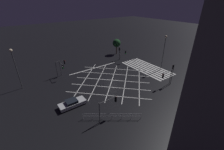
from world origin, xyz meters
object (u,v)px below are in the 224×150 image
object	(u,v)px
traffic_light_se_cross	(119,51)
street_lamp_east	(165,45)
traffic_light_ne_cross	(61,65)
traffic_light_se_main	(123,53)
street_tree_near	(117,43)
traffic_light_sw_main	(173,71)
waiting_car	(72,103)
traffic_light_sw_cross	(166,75)
traffic_light_nw_cross	(109,104)
traffic_light_ne_main	(62,67)
street_tree_far	(203,69)
street_lamp_west	(14,60)

from	to	relation	value
traffic_light_se_cross	street_lamp_east	xyz separation A→B (m)	(-11.68, -4.47, 3.70)
traffic_light_ne_cross	traffic_light_se_main	xyz separation A→B (m)	(-1.21, -17.39, -0.21)
traffic_light_se_cross	street_tree_near	world-z (taller)	street_tree_near
traffic_light_se_main	traffic_light_sw_main	bearing A→B (deg)	-1.05
waiting_car	traffic_light_sw_cross	bearing A→B (deg)	-15.64
traffic_light_sw_cross	waiting_car	distance (m)	18.81
traffic_light_sw_main	traffic_light_nw_cross	size ratio (longest dim) A/B	1.25
traffic_light_ne_main	street_lamp_east	world-z (taller)	street_lamp_east
traffic_light_se_cross	waiting_car	world-z (taller)	traffic_light_se_cross
traffic_light_ne_cross	street_tree_far	bearing A→B (deg)	-46.15
traffic_light_nw_cross	street_tree_far	bearing A→B (deg)	-10.06
street_tree_far	street_lamp_west	bearing A→B (deg)	54.49
traffic_light_ne_main	traffic_light_ne_cross	bearing A→B (deg)	169.22
traffic_light_sw_main	traffic_light_se_main	xyz separation A→B (m)	(16.00, -0.29, -0.56)
traffic_light_ne_main	traffic_light_sw_main	bearing A→B (deg)	46.80
traffic_light_se_cross	street_lamp_west	distance (m)	26.05
traffic_light_sw_cross	street_lamp_west	size ratio (longest dim) A/B	0.41
traffic_light_sw_main	street_lamp_west	xyz separation A→B (m)	(16.58, 25.66, 2.94)
traffic_light_se_main	traffic_light_ne_cross	bearing A→B (deg)	-93.97
traffic_light_se_cross	traffic_light_sw_cross	world-z (taller)	traffic_light_se_cross
traffic_light_ne_main	street_lamp_west	world-z (taller)	street_lamp_west
traffic_light_ne_cross	street_tree_near	size ratio (longest dim) A/B	0.80
traffic_light_sw_cross	street_tree_far	distance (m)	6.95
waiting_car	street_tree_far	bearing A→B (deg)	-22.24
traffic_light_nw_cross	traffic_light_se_cross	bearing A→B (deg)	48.21
traffic_light_se_cross	street_tree_far	bearing A→B (deg)	98.65
street_lamp_west	street_tree_far	world-z (taller)	street_lamp_west
traffic_light_se_cross	traffic_light_sw_cross	size ratio (longest dim) A/B	1.14
street_lamp_west	street_tree_far	xyz separation A→B (m)	(-20.78, -29.13, -2.05)
traffic_light_sw_cross	street_tree_far	bearing A→B (deg)	139.24
street_tree_far	waiting_car	world-z (taller)	street_tree_far
traffic_light_sw_cross	street_lamp_west	bearing A→B (deg)	-34.29
traffic_light_nw_cross	traffic_light_sw_cross	bearing A→B (deg)	3.61
traffic_light_ne_main	street_tree_far	xyz separation A→B (m)	(-20.44, -20.76, 1.42)
traffic_light_nw_cross	traffic_light_se_main	bearing A→B (deg)	45.28
traffic_light_ne_main	waiting_car	world-z (taller)	traffic_light_ne_main
traffic_light_sw_cross	traffic_light_se_main	xyz separation A→B (m)	(15.78, -1.95, 0.14)
traffic_light_se_main	traffic_light_se_cross	bearing A→B (deg)	-174.88
traffic_light_ne_main	street_lamp_west	distance (m)	9.07
street_lamp_east	street_tree_far	distance (m)	10.50
traffic_light_ne_cross	street_lamp_east	xyz separation A→B (m)	(-11.24, -21.72, 3.60)
traffic_light_sw_main	traffic_light_nw_cross	distance (m)	16.28
traffic_light_se_cross	traffic_light_nw_cross	world-z (taller)	traffic_light_se_cross
traffic_light_sw_cross	waiting_car	size ratio (longest dim) A/B	0.74
traffic_light_nw_cross	traffic_light_ne_main	world-z (taller)	traffic_light_ne_main
traffic_light_ne_cross	traffic_light_se_main	distance (m)	17.44
street_lamp_west	waiting_car	world-z (taller)	street_lamp_west
street_lamp_east	street_lamp_west	bearing A→B (deg)	70.67
traffic_light_sw_main	waiting_car	size ratio (longest dim) A/B	0.99
street_tree_far	waiting_car	size ratio (longest dim) A/B	1.23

